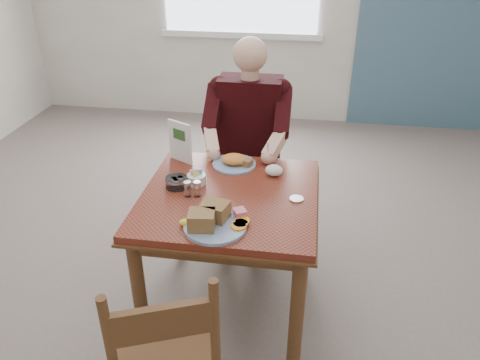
% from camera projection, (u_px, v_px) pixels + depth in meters
% --- Properties ---
extents(floor, '(6.00, 6.00, 0.00)m').
position_uv_depth(floor, '(231.00, 302.00, 2.78)').
color(floor, '#665953').
rests_on(floor, ground).
extents(lemon_wedge, '(0.06, 0.05, 0.03)m').
position_uv_depth(lemon_wedge, '(186.00, 223.00, 2.16)').
color(lemon_wedge, yellow).
rests_on(lemon_wedge, table).
extents(napkin, '(0.11, 0.09, 0.06)m').
position_uv_depth(napkin, '(274.00, 170.00, 2.58)').
color(napkin, white).
rests_on(napkin, table).
extents(metal_dish, '(0.09, 0.09, 0.01)m').
position_uv_depth(metal_dish, '(296.00, 199.00, 2.36)').
color(metal_dish, silver).
rests_on(metal_dish, table).
extents(table, '(0.92, 0.92, 0.75)m').
position_uv_depth(table, '(230.00, 212.00, 2.47)').
color(table, maroon).
rests_on(table, ground).
extents(chair_far, '(0.42, 0.42, 0.95)m').
position_uv_depth(chair_far, '(250.00, 169.00, 3.24)').
color(chair_far, brown).
rests_on(chair_far, ground).
extents(chair_near, '(0.55, 0.55, 0.95)m').
position_uv_depth(chair_near, '(166.00, 357.00, 1.85)').
color(chair_near, brown).
rests_on(chair_near, ground).
extents(diner, '(0.53, 0.56, 1.39)m').
position_uv_depth(diner, '(248.00, 130.00, 3.00)').
color(diner, gray).
rests_on(diner, chair_far).
extents(near_plate, '(0.31, 0.30, 0.10)m').
position_uv_depth(near_plate, '(213.00, 220.00, 2.14)').
color(near_plate, white).
rests_on(near_plate, table).
extents(far_plate, '(0.33, 0.33, 0.07)m').
position_uv_depth(far_plate, '(235.00, 162.00, 2.68)').
color(far_plate, white).
rests_on(far_plate, table).
extents(caddy, '(0.12, 0.12, 0.08)m').
position_uv_depth(caddy, '(196.00, 179.00, 2.50)').
color(caddy, white).
rests_on(caddy, table).
extents(shakers, '(0.09, 0.05, 0.08)m').
position_uv_depth(shakers, '(192.00, 189.00, 2.38)').
color(shakers, white).
rests_on(shakers, table).
extents(creamer, '(0.13, 0.13, 0.05)m').
position_uv_depth(creamer, '(177.00, 182.00, 2.47)').
color(creamer, white).
rests_on(creamer, table).
extents(menu, '(0.15, 0.09, 0.24)m').
position_uv_depth(menu, '(180.00, 142.00, 2.69)').
color(menu, white).
rests_on(menu, table).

